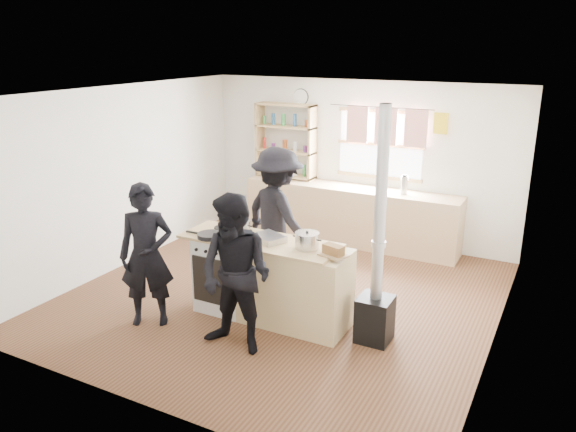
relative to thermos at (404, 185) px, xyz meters
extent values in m
cube|color=brown|center=(-0.83, -2.22, -1.04)|extent=(5.00, 5.00, 0.01)
cube|color=tan|center=(-0.83, 0.00, -0.58)|extent=(3.40, 0.55, 0.90)
cube|color=tan|center=(-2.03, 0.12, -0.10)|extent=(1.00, 0.28, 0.03)
cube|color=tan|center=(-2.03, 0.12, 0.30)|extent=(1.00, 0.28, 0.03)
cube|color=tan|center=(-2.03, 0.12, 0.70)|extent=(1.00, 0.28, 0.03)
cube|color=tan|center=(-2.03, 0.12, 1.05)|extent=(1.00, 0.28, 0.03)
cube|color=tan|center=(-2.51, 0.12, 0.47)|extent=(0.04, 0.28, 1.20)
cube|color=tan|center=(-1.55, 0.12, 0.47)|extent=(0.04, 0.28, 1.20)
cylinder|color=silver|center=(0.00, 0.00, 0.00)|extent=(0.10, 0.10, 0.27)
cube|color=white|center=(-1.28, -2.77, -0.58)|extent=(0.60, 0.60, 0.90)
cube|color=#D5B980|center=(-0.38, -2.77, -0.58)|extent=(1.20, 0.60, 0.90)
cube|color=tan|center=(-0.83, -2.77, -0.12)|extent=(1.84, 0.64, 0.03)
cylinder|color=black|center=(-1.36, -2.97, -0.08)|extent=(0.30, 0.30, 0.05)
cylinder|color=#23581E|center=(-1.36, -2.97, -0.06)|extent=(0.26, 0.26, 0.02)
cube|color=silver|center=(-0.72, -2.76, -0.07)|extent=(0.43, 0.38, 0.07)
cube|color=brown|center=(-0.72, -2.76, -0.05)|extent=(0.36, 0.33, 0.02)
cylinder|color=#B3B3B5|center=(-1.14, -2.65, -0.04)|extent=(0.20, 0.20, 0.13)
cylinder|color=#B3B3B5|center=(-1.14, -2.65, 0.03)|extent=(0.20, 0.20, 0.01)
sphere|color=black|center=(-1.14, -2.65, 0.05)|extent=(0.03, 0.03, 0.03)
cylinder|color=#BBBBBD|center=(-0.24, -2.77, -0.02)|extent=(0.26, 0.26, 0.16)
cylinder|color=#BBBBBD|center=(-0.24, -2.77, 0.07)|extent=(0.26, 0.26, 0.01)
sphere|color=black|center=(-0.24, -2.77, 0.08)|extent=(0.03, 0.03, 0.03)
cube|color=tan|center=(0.10, -2.85, -0.09)|extent=(0.33, 0.27, 0.02)
cube|color=olive|center=(0.10, -2.85, -0.03)|extent=(0.24, 0.17, 0.10)
cube|color=black|center=(0.53, -2.71, -0.79)|extent=(0.35, 0.35, 0.49)
cylinder|color=#ADADB2|center=(0.53, -2.71, 0.46)|extent=(0.12, 0.12, 2.01)
imported|color=black|center=(-1.84, -3.50, -0.23)|extent=(0.70, 0.64, 1.62)
imported|color=black|center=(-0.66, -3.53, -0.21)|extent=(0.82, 0.65, 1.65)
imported|color=black|center=(-1.12, -1.82, -0.14)|extent=(1.33, 1.07, 1.79)
camera|label=1|loc=(2.20, -7.86, 2.04)|focal=35.00mm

